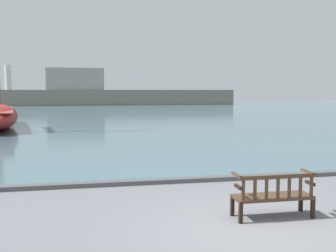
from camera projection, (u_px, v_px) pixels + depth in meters
The scene contains 5 objects.
ground_plane at pixel (254, 232), 6.79m from camera, with size 160.00×160.00×0.00m, color slate.
harbor_water at pixel (117, 110), 49.79m from camera, with size 100.00×80.00×0.08m, color #476670.
quay_edge_kerb at pixel (198, 179), 10.55m from camera, with size 40.00×0.30×0.12m, color #4C4C50.
park_bench at pixel (273, 195), 7.50m from camera, with size 1.60×0.52×0.92m.
far_breakwater at pixel (104, 94), 64.47m from camera, with size 43.63×2.40×6.80m.
Camera 1 is at (-2.80, -6.16, 2.55)m, focal length 40.00 mm.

